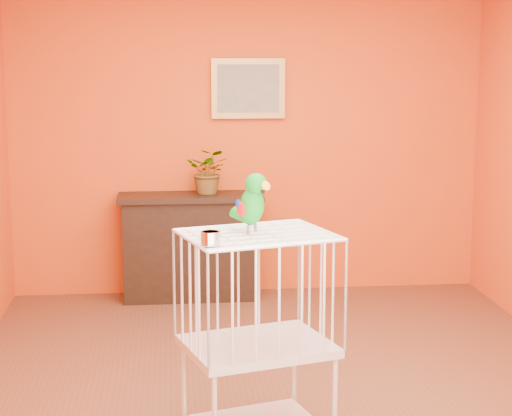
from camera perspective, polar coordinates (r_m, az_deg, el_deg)
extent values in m
plane|color=brown|center=(5.40, 1.71, -11.74)|extent=(4.50, 4.50, 0.00)
plane|color=#E34A15|center=(7.29, -0.54, 4.44)|extent=(4.00, 0.00, 4.00)
plane|color=#E34A15|center=(2.89, 7.65, -4.00)|extent=(4.00, 0.00, 4.00)
cube|color=black|center=(7.20, -4.35, -2.76)|extent=(1.12, 0.37, 0.84)
cube|color=black|center=(7.11, -4.39, 0.73)|extent=(1.19, 0.43, 0.05)
cube|color=black|center=(7.03, -4.31, -3.05)|extent=(0.78, 0.02, 0.42)
cube|color=maroon|center=(7.17, -6.20, -3.60)|extent=(0.05, 0.17, 0.26)
cube|color=#40552A|center=(7.17, -5.60, -3.59)|extent=(0.05, 0.17, 0.26)
cube|color=maroon|center=(7.17, -4.93, -3.58)|extent=(0.05, 0.17, 0.26)
cube|color=#40552A|center=(7.17, -4.18, -3.56)|extent=(0.05, 0.17, 0.26)
cube|color=maroon|center=(7.18, -3.43, -3.55)|extent=(0.05, 0.17, 0.26)
imported|color=#26722D|center=(7.06, -3.14, 2.08)|extent=(0.44, 0.46, 0.30)
cube|color=#B48940|center=(7.23, -0.52, 7.97)|extent=(0.62, 0.03, 0.50)
cube|color=gray|center=(7.22, -0.51, 7.97)|extent=(0.52, 0.01, 0.40)
cube|color=silver|center=(4.49, 0.11, -9.20)|extent=(0.85, 0.74, 0.04)
cube|color=silver|center=(4.33, 0.11, -1.80)|extent=(0.85, 0.74, 0.01)
cylinder|color=silver|center=(4.50, 5.28, -12.91)|extent=(0.03, 0.03, 0.50)
cylinder|color=silver|center=(4.70, -4.83, -11.87)|extent=(0.03, 0.03, 0.50)
cylinder|color=silver|center=(4.92, 2.57, -10.85)|extent=(0.03, 0.03, 0.50)
cylinder|color=silver|center=(4.05, -3.04, -2.03)|extent=(0.09, 0.09, 0.07)
cylinder|color=#59544C|center=(4.34, -0.53, -1.43)|extent=(0.01, 0.01, 0.04)
cylinder|color=#59544C|center=(4.38, -0.04, -1.35)|extent=(0.01, 0.01, 0.04)
ellipsoid|color=#049620|center=(4.34, -0.29, 0.11)|extent=(0.20, 0.21, 0.22)
ellipsoid|color=#049620|center=(4.29, 0.01, 1.61)|extent=(0.15, 0.16, 0.11)
cone|color=orange|center=(4.26, 0.47, 1.38)|extent=(0.08, 0.09, 0.07)
cone|color=black|center=(4.27, 0.35, 1.13)|extent=(0.04, 0.04, 0.03)
sphere|color=black|center=(4.25, -0.20, 1.69)|extent=(0.02, 0.02, 0.02)
sphere|color=black|center=(4.30, 0.56, 1.79)|extent=(0.02, 0.02, 0.02)
ellipsoid|color=#A50C0C|center=(4.31, -0.99, -0.09)|extent=(0.06, 0.07, 0.08)
ellipsoid|color=navy|center=(4.39, 0.25, 0.09)|extent=(0.06, 0.07, 0.08)
cone|color=#049620|center=(4.41, -0.90, -0.71)|extent=(0.14, 0.17, 0.12)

